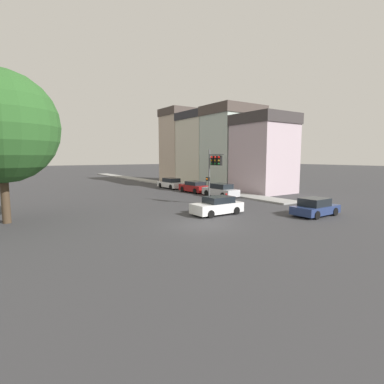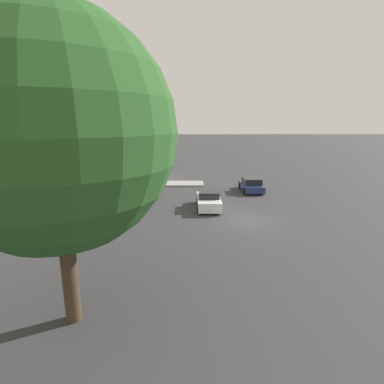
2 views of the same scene
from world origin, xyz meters
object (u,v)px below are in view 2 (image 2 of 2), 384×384
at_px(crossing_car_0, 209,200).
at_px(fire_hydrant, 159,189).
at_px(crossing_car_1, 251,185).
at_px(street_tree, 55,133).
at_px(parked_car_2, 19,183).
at_px(traffic_signal, 164,158).
at_px(parked_car_0, 128,183).
at_px(parked_car_1, 77,183).

height_order(crossing_car_0, fire_hydrant, crossing_car_0).
bearing_deg(fire_hydrant, crossing_car_1, -82.49).
bearing_deg(street_tree, fire_hydrant, -3.68).
xyz_separation_m(crossing_car_1, fire_hydrant, (-1.22, 9.24, -0.17)).
bearing_deg(parked_car_2, crossing_car_1, 176.41).
bearing_deg(traffic_signal, parked_car_2, -113.16).
bearing_deg(fire_hydrant, parked_car_2, 82.21).
bearing_deg(crossing_car_0, street_tree, -21.98).
bearing_deg(street_tree, parked_car_0, 6.06).
height_order(traffic_signal, parked_car_0, traffic_signal).
bearing_deg(parked_car_2, fire_hydrant, 170.53).
relative_size(street_tree, crossing_car_1, 2.59).
distance_m(street_tree, parked_car_0, 22.01).
bearing_deg(fire_hydrant, parked_car_1, 76.45).
xyz_separation_m(parked_car_1, parked_car_2, (-0.09, 6.01, 0.02)).
relative_size(parked_car_0, fire_hydrant, 5.11).
distance_m(parked_car_1, parked_car_2, 6.01).
bearing_deg(crossing_car_0, parked_car_1, -117.47).
height_order(crossing_car_0, parked_car_1, crossing_car_0).
height_order(crossing_car_0, crossing_car_1, crossing_car_0).
height_order(parked_car_0, parked_car_2, parked_car_0).
relative_size(crossing_car_0, parked_car_1, 0.90).
bearing_deg(parked_car_1, traffic_signal, 154.35).
xyz_separation_m(traffic_signal, parked_car_0, (4.29, 4.18, -3.06)).
xyz_separation_m(street_tree, parked_car_0, (21.10, 2.24, -5.87)).
distance_m(street_tree, parked_car_2, 25.67).
relative_size(street_tree, parked_car_1, 2.25).
bearing_deg(crossing_car_1, parked_car_1, 86.00).
xyz_separation_m(parked_car_0, fire_hydrant, (-2.10, -3.46, -0.25)).
distance_m(crossing_car_0, parked_car_1, 14.96).
relative_size(street_tree, parked_car_0, 2.22).
height_order(street_tree, fire_hydrant, street_tree).
relative_size(parked_car_0, parked_car_2, 0.97).
bearing_deg(parked_car_0, traffic_signal, 132.88).
distance_m(street_tree, fire_hydrant, 19.99).
height_order(crossing_car_0, parked_car_2, parked_car_2).
bearing_deg(crossing_car_1, crossing_car_0, 140.72).
distance_m(street_tree, crossing_car_0, 16.41).
height_order(crossing_car_1, fire_hydrant, crossing_car_1).
bearing_deg(parked_car_2, traffic_signal, 163.12).
xyz_separation_m(parked_car_1, fire_hydrant, (-2.11, -8.74, -0.21)).
relative_size(crossing_car_0, parked_car_0, 0.89).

